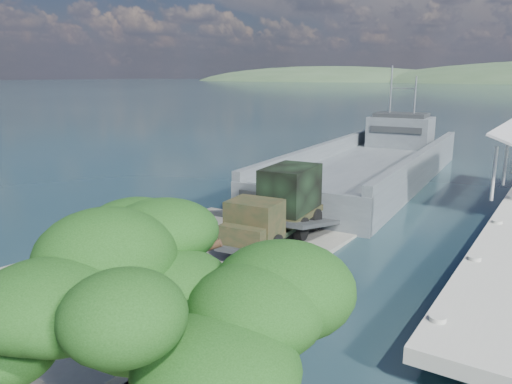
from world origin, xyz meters
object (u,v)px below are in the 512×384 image
object	(u,v)px
overhang_tree	(144,278)
landing_craft	(369,171)
military_truck	(279,206)
soldier	(169,235)

from	to	relation	value
overhang_tree	landing_craft	bearing A→B (deg)	102.83
military_truck	overhang_tree	size ratio (longest dim) A/B	1.17
military_truck	soldier	world-z (taller)	military_truck
soldier	overhang_tree	xyz separation A→B (m)	(8.20, -9.38, 3.21)
soldier	overhang_tree	size ratio (longest dim) A/B	0.31
military_truck	overhang_tree	distance (m)	15.26
military_truck	overhang_tree	bearing A→B (deg)	-74.47
landing_craft	overhang_tree	world-z (taller)	landing_craft
soldier	overhang_tree	distance (m)	12.86
landing_craft	soldier	distance (m)	22.50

